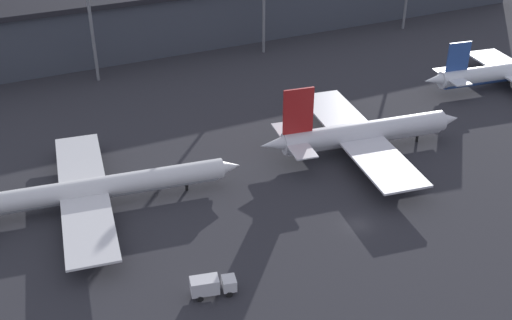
# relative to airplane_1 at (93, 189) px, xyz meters

# --- Properties ---
(ground) EXTENTS (600.00, 600.00, 0.00)m
(ground) POSITION_rel_airplane_1_xyz_m (34.22, -21.74, -2.92)
(ground) COLOR #2D2D33
(terminal_building) EXTENTS (201.60, 29.34, 14.82)m
(terminal_building) POSITION_rel_airplane_1_xyz_m (34.22, 68.65, 4.53)
(terminal_building) COLOR #3D424C
(terminal_building) RESTS_ON ground
(airplane_1) EXTENTS (46.26, 37.30, 11.51)m
(airplane_1) POSITION_rel_airplane_1_xyz_m (0.00, 0.00, 0.00)
(airplane_1) COLOR white
(airplane_1) RESTS_ON ground
(airplane_2) EXTENTS (38.18, 38.00, 13.57)m
(airplane_2) POSITION_rel_airplane_1_xyz_m (47.01, -2.84, 0.49)
(airplane_2) COLOR silver
(airplane_2) RESTS_ON ground
(service_vehicle_5) EXTENTS (6.12, 3.21, 2.81)m
(service_vehicle_5) POSITION_rel_airplane_1_xyz_m (8.96, -26.61, -1.32)
(service_vehicle_5) COLOR white
(service_vehicle_5) RESTS_ON ground
(lamp_post_1) EXTENTS (1.80, 1.80, 20.55)m
(lamp_post_1) POSITION_rel_airplane_1_xyz_m (11.78, 48.32, 10.50)
(lamp_post_1) COLOR slate
(lamp_post_1) RESTS_ON ground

